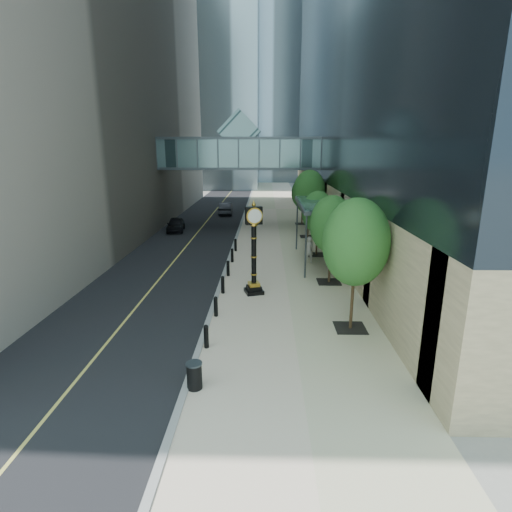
# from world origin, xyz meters

# --- Properties ---
(ground) EXTENTS (320.00, 320.00, 0.00)m
(ground) POSITION_xyz_m (0.00, 0.00, 0.00)
(ground) COLOR gray
(ground) RESTS_ON ground
(road) EXTENTS (8.00, 180.00, 0.02)m
(road) POSITION_xyz_m (-7.00, 40.00, 0.01)
(road) COLOR black
(road) RESTS_ON ground
(sidewalk) EXTENTS (8.00, 180.00, 0.06)m
(sidewalk) POSITION_xyz_m (1.00, 40.00, 0.03)
(sidewalk) COLOR beige
(sidewalk) RESTS_ON ground
(curb) EXTENTS (0.25, 180.00, 0.07)m
(curb) POSITION_xyz_m (-3.00, 40.00, 0.04)
(curb) COLOR gray
(curb) RESTS_ON ground
(midrise_left) EXTENTS (20.00, 58.00, 40.00)m
(midrise_left) POSITION_xyz_m (-21.00, 25.00, 20.00)
(midrise_left) COLOR tan
(midrise_left) RESTS_ON ground
(distant_tower_c) EXTENTS (22.00, 22.00, 65.00)m
(distant_tower_c) POSITION_xyz_m (-6.00, 120.00, 32.50)
(distant_tower_c) COLOR #A0BCC9
(distant_tower_c) RESTS_ON ground
(skywalk) EXTENTS (17.00, 4.20, 5.80)m
(skywalk) POSITION_xyz_m (-3.00, 28.00, 7.71)
(skywalk) COLOR #456A6E
(skywalk) RESTS_ON ground
(entrance_canopy) EXTENTS (3.00, 8.00, 4.38)m
(entrance_canopy) POSITION_xyz_m (3.48, 14.00, 4.19)
(entrance_canopy) COLOR #383F44
(entrance_canopy) RESTS_ON ground
(bollard_row) EXTENTS (0.20, 16.20, 0.90)m
(bollard_row) POSITION_xyz_m (-2.70, 9.00, 0.51)
(bollard_row) COLOR black
(bollard_row) RESTS_ON sidewalk
(street_trees) EXTENTS (2.97, 28.65, 6.10)m
(street_trees) POSITION_xyz_m (3.60, 15.18, 3.82)
(street_trees) COLOR black
(street_trees) RESTS_ON sidewalk
(street_clock) EXTENTS (1.20, 1.20, 5.13)m
(street_clock) POSITION_xyz_m (-0.94, 7.47, 2.28)
(street_clock) COLOR black
(street_clock) RESTS_ON sidewalk
(trash_bin) EXTENTS (0.56, 0.56, 0.90)m
(trash_bin) POSITION_xyz_m (-2.68, -1.88, 0.51)
(trash_bin) COLOR black
(trash_bin) RESTS_ON sidewalk
(pedestrian) EXTENTS (0.79, 0.60, 1.94)m
(pedestrian) POSITION_xyz_m (2.78, 13.77, 1.03)
(pedestrian) COLOR #A8A49A
(pedestrian) RESTS_ON sidewalk
(car_near) EXTENTS (2.06, 4.12, 1.35)m
(car_near) POSITION_xyz_m (-9.25, 24.95, 0.69)
(car_near) COLOR black
(car_near) RESTS_ON road
(car_far) EXTENTS (1.81, 4.63, 1.50)m
(car_far) POSITION_xyz_m (-5.33, 35.62, 0.77)
(car_far) COLOR black
(car_far) RESTS_ON road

